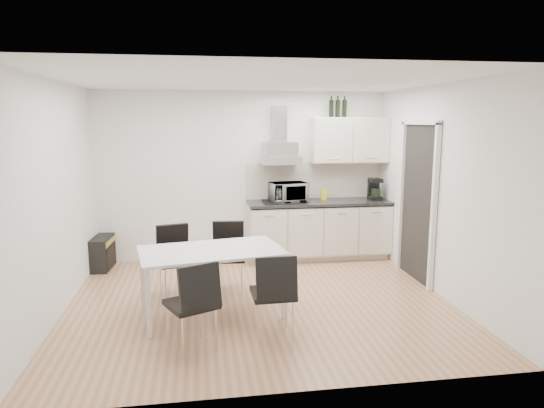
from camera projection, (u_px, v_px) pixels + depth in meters
The scene contains 15 objects.
ground at pixel (260, 301), 5.84m from camera, with size 4.50×4.50×0.00m, color tan.
wall_back at pixel (243, 176), 7.57m from camera, with size 4.50×0.10×2.60m, color white.
wall_front at pixel (292, 235), 3.67m from camera, with size 4.50×0.10×2.60m, color white.
wall_left at pixel (55, 200), 5.28m from camera, with size 0.10×4.00×2.60m, color white.
wall_right at pixel (440, 191), 5.96m from camera, with size 0.10×4.00×2.60m, color white.
ceiling at pixel (259, 80), 5.40m from camera, with size 4.50×4.50×0.00m, color white.
doorway at pixel (417, 203), 6.53m from camera, with size 0.08×1.04×2.10m, color white.
kitchenette at pixel (321, 206), 7.57m from camera, with size 2.22×0.64×2.52m.
dining_table at pixel (211, 256), 5.36m from camera, with size 1.67×1.14×0.75m.
chair_far_left at pixel (176, 262), 5.95m from camera, with size 0.44×0.50×0.88m, color black, non-canonical shape.
chair_far_right at pixel (228, 258), 6.13m from camera, with size 0.44×0.50×0.88m, color black, non-canonical shape.
chair_near_left at pixel (191, 305), 4.57m from camera, with size 0.44×0.50×0.88m, color black, non-canonical shape.
chair_near_right at pixel (273, 294), 4.84m from camera, with size 0.44×0.50×0.88m, color black, non-canonical shape.
guitar_amp at pixel (103, 253), 7.09m from camera, with size 0.29×0.59×0.48m.
floor_speaker at pixel (221, 251), 7.62m from camera, with size 0.15×0.14×0.26m, color black.
Camera 1 is at (-0.69, -5.51, 2.17)m, focal length 32.00 mm.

